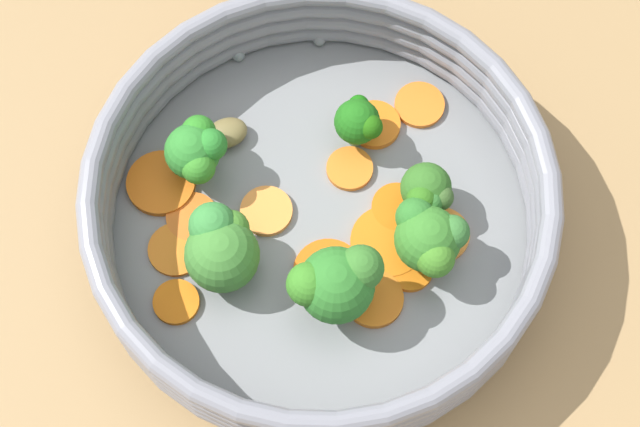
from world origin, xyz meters
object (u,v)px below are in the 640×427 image
broccoli_floret_0 (429,238)px  broccoli_floret_2 (196,150)px  broccoli_floret_1 (427,192)px  carrot_slice_7 (441,235)px  broccoli_floret_5 (359,122)px  carrot_slice_5 (328,273)px  mushroom_piece_0 (227,133)px  carrot_slice_4 (374,299)px  broccoli_floret_3 (336,283)px  skillet (320,226)px  carrot_slice_3 (176,249)px  carrot_slice_1 (192,217)px  carrot_slice_9 (350,169)px  carrot_slice_10 (419,105)px  carrot_slice_0 (388,242)px  carrot_slice_2 (176,302)px  broccoli_floret_4 (221,247)px  carrot_slice_11 (375,125)px  carrot_slice_13 (266,211)px  carrot_slice_6 (161,183)px  carrot_slice_8 (410,268)px

broccoli_floret_0 → broccoli_floret_2: bearing=-59.7°
broccoli_floret_0 → broccoli_floret_1: size_ratio=1.28×
carrot_slice_7 → broccoli_floret_5: size_ratio=0.90×
carrot_slice_5 → mushroom_piece_0: size_ratio=1.60×
carrot_slice_4 → carrot_slice_7: size_ratio=1.02×
broccoli_floret_3 → skillet: bearing=-117.5°
carrot_slice_3 → broccoli_floret_1: 0.16m
carrot_slice_1 → carrot_slice_3: same height
carrot_slice_9 → broccoli_floret_2: bearing=-37.8°
carrot_slice_10 → broccoli_floret_0: size_ratio=0.64×
carrot_slice_0 → carrot_slice_3: size_ratio=1.34×
carrot_slice_10 → carrot_slice_7: bearing=58.7°
carrot_slice_2 → broccoli_floret_4: size_ratio=0.54×
carrot_slice_11 → carrot_slice_0: bearing=57.0°
broccoli_floret_1 → broccoli_floret_5: same height
carrot_slice_1 → carrot_slice_7: 0.16m
carrot_slice_3 → broccoli_floret_3: (-0.06, 0.09, 0.03)m
carrot_slice_5 → broccoli_floret_5: size_ratio=1.10×
carrot_slice_13 → broccoli_floret_0: bearing=126.7°
carrot_slice_0 → broccoli_floret_3: (0.05, 0.01, 0.03)m
carrot_slice_10 → broccoli_floret_5: (0.05, -0.01, 0.02)m
carrot_slice_0 → broccoli_floret_3: broccoli_floret_3 is taller
carrot_slice_1 → broccoli_floret_3: 0.11m
carrot_slice_6 → mushroom_piece_0: 0.05m
carrot_slice_11 → broccoli_floret_0: (0.03, 0.09, 0.03)m
carrot_slice_0 → mushroom_piece_0: bearing=-73.3°
carrot_slice_6 → carrot_slice_10: bearing=161.0°
carrot_slice_8 → carrot_slice_3: bearing=-42.7°
carrot_slice_7 → broccoli_floret_4: bearing=-30.4°
skillet → carrot_slice_2: 0.10m
skillet → carrot_slice_8: bearing=112.6°
carrot_slice_3 → carrot_slice_1: bearing=-150.4°
carrot_slice_8 → mushroom_piece_0: size_ratio=1.09×
carrot_slice_1 → carrot_slice_9: same height
skillet → carrot_slice_8: carrot_slice_8 is taller
carrot_slice_2 → carrot_slice_0: bearing=159.0°
carrot_slice_4 → broccoli_floret_4: 0.10m
carrot_slice_8 → carrot_slice_7: bearing=-170.1°
carrot_slice_7 → carrot_slice_8: (0.03, 0.01, 0.00)m
carrot_slice_7 → broccoli_floret_4: broccoli_floret_4 is taller
carrot_slice_8 → carrot_slice_11: bearing=-116.4°
carrot_slice_6 → mushroom_piece_0: (-0.05, -0.00, 0.00)m
carrot_slice_8 → carrot_slice_5: bearing=-34.9°
skillet → carrot_slice_3: carrot_slice_3 is taller
carrot_slice_5 → carrot_slice_10: size_ratio=1.33×
carrot_slice_6 → broccoli_floret_3: bearing=107.3°
broccoli_floret_4 → mushroom_piece_0: size_ratio=1.93×
carrot_slice_8 → mushroom_piece_0: 0.15m
carrot_slice_10 → mushroom_piece_0: bearing=-27.3°
broccoli_floret_5 → carrot_slice_7: bearing=89.6°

